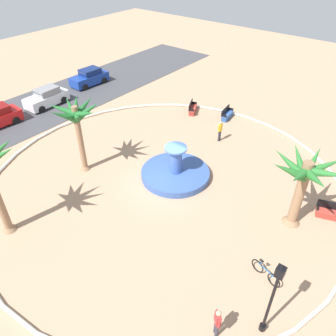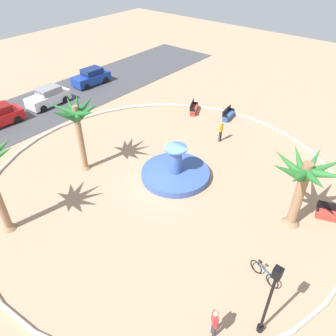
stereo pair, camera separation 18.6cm
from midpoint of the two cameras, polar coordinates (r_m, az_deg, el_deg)
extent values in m
plane|color=tan|center=(21.94, -0.32, -2.37)|extent=(80.00, 80.00, 0.00)
torus|color=silver|center=(21.88, -0.32, -2.16)|extent=(23.02, 23.02, 0.20)
cube|color=#424247|center=(32.88, -22.56, 8.86)|extent=(48.00, 8.00, 0.03)
cylinder|color=#38569E|center=(22.26, 1.52, -1.00)|extent=(4.58, 4.58, 0.45)
cylinder|color=teal|center=(22.28, 1.52, -1.07)|extent=(4.03, 4.03, 0.34)
cylinder|color=#38569E|center=(21.60, 1.57, 1.34)|extent=(0.82, 0.82, 1.77)
cylinder|color=#3D5FAD|center=(21.07, 1.61, 3.45)|extent=(1.47, 1.47, 0.12)
cylinder|color=#8E6B4C|center=(22.53, -14.56, 4.83)|extent=(0.38, 0.38, 4.75)
cone|color=#8E6B4C|center=(23.67, -13.80, 0.45)|extent=(0.73, 0.73, 0.50)
cone|color=#1E6028|center=(22.03, -13.96, 10.29)|extent=(1.83, 0.77, 1.17)
cone|color=#1E6028|center=(22.26, -15.21, 10.38)|extent=(1.63, 1.67, 1.15)
cone|color=#1E6028|center=(22.24, -16.01, 10.00)|extent=(1.09, 1.84, 1.29)
cone|color=#1E6028|center=(21.87, -17.38, 9.68)|extent=(1.37, 1.82, 1.05)
cone|color=#1E6028|center=(21.44, -17.16, 8.66)|extent=(1.82, 1.06, 1.34)
cone|color=#1E6028|center=(21.02, -16.17, 8.35)|extent=(1.81, 1.31, 1.30)
cone|color=#1E6028|center=(20.93, -15.02, 8.47)|extent=(1.33, 1.81, 1.28)
cone|color=#1E6028|center=(21.02, -13.89, 9.06)|extent=(0.76, 1.83, 1.13)
cone|color=#1E6028|center=(21.63, -13.42, 9.59)|extent=(1.76, 1.42, 1.33)
cone|color=#8E6B4C|center=(20.65, -25.48, -8.85)|extent=(0.81, 0.81, 0.50)
cylinder|color=#8E6B4C|center=(19.08, 21.84, -4.37)|extent=(0.54, 0.54, 4.18)
cone|color=#8E6B4C|center=(20.26, 20.68, -8.33)|extent=(1.03, 1.03, 0.50)
cone|color=#28702D|center=(18.89, 23.86, 0.75)|extent=(2.07, 0.57, 1.47)
cone|color=#28702D|center=(18.79, 21.90, 1.04)|extent=(1.87, 1.82, 1.51)
cone|color=#28702D|center=(18.33, 20.41, 0.66)|extent=(0.63, 2.10, 1.43)
cone|color=#28702D|center=(17.76, 20.33, -0.58)|extent=(1.82, 1.91, 1.43)
cone|color=#28702D|center=(17.25, 21.91, -1.48)|extent=(2.14, 0.63, 1.12)
cone|color=#28702D|center=(17.33, 24.19, -1.95)|extent=(1.98, 1.80, 1.12)
cone|color=#28702D|center=(17.91, 26.05, -1.08)|extent=(0.62, 2.14, 1.06)
cone|color=#28702D|center=(18.56, 25.65, 0.18)|extent=(1.95, 1.83, 1.18)
cube|color=#B73D33|center=(21.26, 26.41, -6.95)|extent=(1.00, 1.68, 0.12)
cube|color=black|center=(21.24, 26.61, -5.98)|extent=(0.61, 1.54, 0.50)
cube|color=#9C342B|center=(21.42, 26.23, -7.45)|extent=(0.92, 1.54, 0.39)
cube|color=black|center=(21.04, 24.53, -6.30)|extent=(0.45, 0.22, 0.24)
cube|color=#B73D33|center=(30.25, 4.67, 10.21)|extent=(1.66, 1.12, 0.12)
cube|color=black|center=(30.15, 4.30, 10.77)|extent=(1.49, 0.74, 0.50)
cube|color=#9C342B|center=(30.36, 4.65, 9.78)|extent=(1.53, 1.03, 0.39)
cube|color=black|center=(30.85, 4.95, 11.03)|extent=(0.26, 0.44, 0.24)
cube|color=black|center=(29.52, 4.42, 9.84)|extent=(0.26, 0.44, 0.24)
cube|color=#335BA8|center=(29.57, 10.53, 9.06)|extent=(1.65, 0.70, 0.12)
cube|color=black|center=(29.50, 10.22, 9.68)|extent=(1.60, 0.28, 0.50)
cube|color=#2B4E8F|center=(29.69, 10.48, 8.62)|extent=(1.52, 0.64, 0.39)
cube|color=black|center=(30.14, 11.13, 9.83)|extent=(0.14, 0.46, 0.24)
cube|color=black|center=(28.88, 9.97, 8.74)|extent=(0.14, 0.46, 0.24)
cylinder|color=black|center=(14.44, 17.07, -21.69)|extent=(0.12, 0.12, 3.67)
cylinder|color=black|center=(15.86, 15.90, -24.96)|extent=(0.28, 0.28, 0.30)
cube|color=black|center=(12.80, 18.74, -16.73)|extent=(0.32, 0.32, 0.44)
sphere|color=#F2EDCC|center=(12.80, 18.74, -16.73)|extent=(0.22, 0.22, 0.22)
cone|color=black|center=(12.59, 18.99, -15.95)|extent=(0.20, 0.20, 0.18)
torus|color=black|center=(17.00, 17.79, -18.07)|extent=(0.25, 0.71, 0.72)
torus|color=black|center=(17.31, 15.21, -16.05)|extent=(0.25, 0.71, 0.72)
cylinder|color=#1E66B2|center=(16.97, 16.62, -16.58)|extent=(0.31, 0.93, 0.05)
cylinder|color=#1E66B2|center=(16.97, 15.81, -15.56)|extent=(0.04, 0.04, 0.30)
cube|color=black|center=(16.84, 15.90, -15.20)|extent=(0.15, 0.22, 0.06)
cylinder|color=#1E66B2|center=(16.73, 17.89, -17.22)|extent=(0.43, 0.15, 0.03)
cylinder|color=#33333D|center=(15.11, 8.31, -25.96)|extent=(0.14, 0.14, 0.87)
cylinder|color=#33333D|center=(15.19, 8.13, -25.37)|extent=(0.14, 0.14, 0.87)
cube|color=red|center=(14.52, 8.49, -24.33)|extent=(0.38, 0.38, 0.56)
sphere|color=tan|center=(14.18, 8.64, -23.54)|extent=(0.22, 0.22, 0.22)
cylinder|color=red|center=(14.43, 8.72, -25.08)|extent=(0.09, 0.09, 0.53)
cylinder|color=red|center=(14.63, 8.26, -23.60)|extent=(0.09, 0.09, 0.53)
cylinder|color=#33333D|center=(26.31, 9.26, 5.54)|extent=(0.14, 0.14, 0.90)
cylinder|color=#33333D|center=(26.17, 9.06, 5.39)|extent=(0.14, 0.14, 0.90)
cube|color=yellow|center=(25.88, 9.32, 6.85)|extent=(0.34, 0.21, 0.56)
sphere|color=tan|center=(25.69, 9.40, 7.62)|extent=(0.22, 0.22, 0.22)
cylinder|color=yellow|center=(26.05, 9.56, 7.03)|extent=(0.09, 0.09, 0.53)
cylinder|color=yellow|center=(25.71, 9.07, 6.66)|extent=(0.09, 0.09, 0.53)
cylinder|color=black|center=(31.19, -24.27, 7.57)|extent=(0.65, 0.26, 0.64)
cylinder|color=black|center=(32.64, -25.63, 8.44)|extent=(0.65, 0.26, 0.64)
cube|color=silver|center=(33.43, -19.74, 11.17)|extent=(4.06, 1.86, 0.90)
cube|color=gray|center=(33.25, -19.72, 12.43)|extent=(2.06, 1.52, 0.60)
cube|color=#333D47|center=(32.84, -20.95, 11.71)|extent=(0.35, 1.37, 0.51)
cylinder|color=black|center=(32.30, -20.47, 9.50)|extent=(0.65, 0.24, 0.64)
cylinder|color=black|center=(33.65, -22.18, 10.16)|extent=(0.65, 0.24, 0.64)
cylinder|color=black|center=(33.53, -17.07, 11.19)|extent=(0.65, 0.24, 0.64)
cylinder|color=black|center=(34.83, -18.85, 11.79)|extent=(0.65, 0.24, 0.64)
cube|color=navy|center=(36.99, -12.93, 14.76)|extent=(4.08, 1.90, 0.90)
cube|color=navy|center=(36.85, -12.83, 15.91)|extent=(2.07, 1.55, 0.60)
cube|color=#333D47|center=(36.40, -13.97, 15.35)|extent=(0.36, 1.37, 0.51)
cylinder|color=black|center=(35.80, -13.62, 13.38)|extent=(0.65, 0.25, 0.64)
cylinder|color=black|center=(37.13, -15.23, 13.96)|extent=(0.65, 0.25, 0.64)
cylinder|color=black|center=(37.14, -10.49, 14.63)|extent=(0.65, 0.25, 0.64)
cylinder|color=black|center=(38.42, -12.15, 15.17)|extent=(0.65, 0.25, 0.64)
camera|label=1|loc=(0.09, -89.75, 0.18)|focal=35.45mm
camera|label=2|loc=(0.09, 90.25, -0.18)|focal=35.45mm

